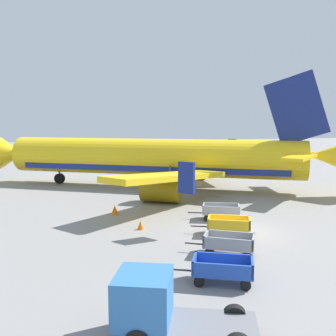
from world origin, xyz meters
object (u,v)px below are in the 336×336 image
Objects in this scene: baggage_cart_second_in_row at (229,244)px; baggage_cart_third_in_row at (229,225)px; baggage_cart_nearest at (222,269)px; service_truck_beside_carts at (159,306)px; traffic_cone_mid_apron at (115,210)px; airplane at (161,158)px; baggage_cart_fourth_in_row at (221,211)px; traffic_cone_near_plane at (141,225)px.

baggage_cart_second_in_row is 0.97× the size of baggage_cart_third_in_row.
baggage_cart_nearest is 4.91m from service_truck_beside_carts.
airplane is at bearing 58.88° from traffic_cone_mid_apron.
service_truck_beside_carts is at bearing -92.23° from traffic_cone_mid_apron.
service_truck_beside_carts is at bearing -120.02° from baggage_cart_fourth_in_row.
traffic_cone_mid_apron is (0.64, 16.43, -0.75)m from service_truck_beside_carts.
baggage_cart_third_in_row is 3.54m from baggage_cart_fourth_in_row.
baggage_cart_fourth_in_row is (0.93, 3.42, 0.00)m from baggage_cart_third_in_row.
airplane reaches higher than baggage_cart_third_in_row.
airplane reaches higher than baggage_cart_nearest.
traffic_cone_mid_apron reaches higher than traffic_cone_near_plane.
baggage_cart_third_in_row is 6.29× the size of traffic_cone_near_plane.
airplane reaches higher than baggage_cart_second_in_row.
baggage_cart_second_in_row is 0.72× the size of service_truck_beside_carts.
baggage_cart_second_in_row reaches higher than traffic_cone_near_plane.
traffic_cone_near_plane is at bearing 121.13° from baggage_cart_second_in_row.
baggage_cart_third_in_row is at bearing 55.52° from service_truck_beside_carts.
airplane is 15.18m from traffic_cone_near_plane.
baggage_cart_third_in_row is (0.03, -16.64, -2.45)m from airplane.
airplane is at bearing 86.03° from baggage_cart_second_in_row.
service_truck_beside_carts is at bearing -98.12° from traffic_cone_near_plane.
baggage_cart_third_in_row is at bearing 66.27° from baggage_cart_second_in_row.
baggage_cart_second_in_row and baggage_cart_third_in_row have the same top height.
service_truck_beside_carts is at bearing -104.05° from airplane.
baggage_cart_second_in_row is at bearing 61.70° from baggage_cart_nearest.
baggage_cart_nearest is at bearing -118.30° from baggage_cart_second_in_row.
traffic_cone_near_plane is (-3.46, 5.73, -0.32)m from baggage_cart_second_in_row.
baggage_cart_nearest is 13.39m from traffic_cone_mid_apron.
traffic_cone_mid_apron is at bearing 114.41° from baggage_cart_second_in_row.
traffic_cone_near_plane is at bearing -75.76° from traffic_cone_mid_apron.
service_truck_beside_carts is (-3.55, -3.36, 0.50)m from baggage_cart_nearest.
traffic_cone_mid_apron is (-5.93, -9.82, -2.71)m from airplane.
airplane reaches higher than baggage_cart_fourth_in_row.
traffic_cone_near_plane is (-4.84, -14.12, -2.77)m from airplane.
traffic_cone_mid_apron is at bearing 102.56° from baggage_cart_nearest.
traffic_cone_mid_apron is (-1.09, 4.30, 0.07)m from traffic_cone_near_plane.
traffic_cone_near_plane is 0.81× the size of traffic_cone_mid_apron.
baggage_cart_nearest is 1.03× the size of baggage_cart_second_in_row.
baggage_cart_second_in_row is at bearing -58.87° from traffic_cone_near_plane.
baggage_cart_nearest and baggage_cart_second_in_row have the same top height.
traffic_cone_near_plane is at bearing 152.69° from baggage_cart_third_in_row.
baggage_cart_fourth_in_row is 6.35× the size of traffic_cone_near_plane.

